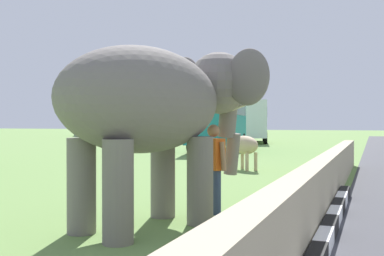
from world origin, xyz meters
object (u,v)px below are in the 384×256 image
at_px(elephant, 160,104).
at_px(person_handler, 213,164).
at_px(bus_white, 251,118).
at_px(cow_near, 244,146).
at_px(bus_teal, 219,117).

relative_size(elephant, person_handler, 2.45).
height_order(person_handler, bus_white, bus_white).
bearing_deg(cow_near, bus_white, 13.40).
bearing_deg(bus_teal, person_handler, -162.25).
bearing_deg(elephant, cow_near, 6.53).
height_order(bus_white, cow_near, bus_white).
xyz_separation_m(elephant, person_handler, (1.19, -0.53, -1.07)).
height_order(elephant, cow_near, elephant).
xyz_separation_m(bus_teal, bus_white, (12.38, 1.06, 0.00)).
distance_m(elephant, cow_near, 9.49).
relative_size(elephant, bus_white, 0.45).
bearing_deg(person_handler, bus_teal, 17.75).
bearing_deg(cow_near, person_handler, -168.92).
bearing_deg(bus_white, bus_teal, -175.12).
distance_m(person_handler, cow_near, 8.32).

